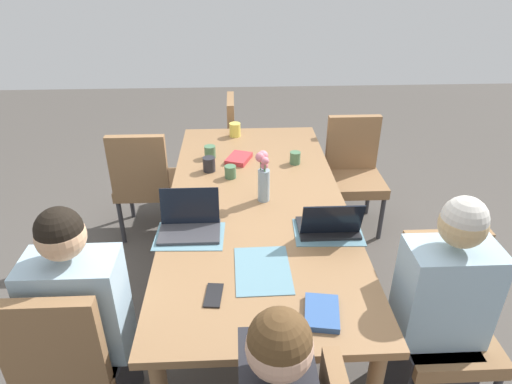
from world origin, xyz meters
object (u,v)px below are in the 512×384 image
chair_head_left_right_far (244,141)px  coffee_mug_near_right (235,130)px  flower_vase (263,175)px  dining_table (256,208)px  coffee_mug_near_left (295,158)px  coffee_mug_far_left (210,152)px  person_near_left_far (86,335)px  coffee_mug_centre_left (209,164)px  book_red_cover (239,158)px  book_blue_cover (322,312)px  person_far_left_mid (437,321)px  coffee_mug_centre_right (230,172)px  chair_near_left_far (69,353)px  chair_far_right_mid (354,168)px  phone_black (214,295)px  laptop_far_left_mid (329,225)px  chair_near_right_near (144,179)px  laptop_near_left_far (190,224)px  chair_far_left_mid (442,314)px

chair_head_left_right_far → coffee_mug_near_right: bearing=-9.6°
flower_vase → chair_head_left_right_far: bearing=-176.9°
dining_table → chair_head_left_right_far: bearing=-178.5°
coffee_mug_near_left → coffee_mug_far_left: coffee_mug_far_left is taller
person_near_left_far → coffee_mug_centre_left: size_ratio=12.24×
book_red_cover → coffee_mug_far_left: bearing=-86.3°
book_red_cover → book_blue_cover: 1.56m
person_far_left_mid → person_near_left_far: bearing=-89.7°
coffee_mug_centre_right → book_blue_cover: coffee_mug_centre_right is taller
coffee_mug_near_left → book_blue_cover: size_ratio=0.43×
coffee_mug_far_left → book_blue_cover: size_ratio=0.44×
dining_table → coffee_mug_centre_left: bearing=-143.4°
chair_near_left_far → flower_vase: flower_vase is taller
chair_far_right_mid → coffee_mug_near_right: 1.00m
coffee_mug_near_right → coffee_mug_centre_right: coffee_mug_near_right is taller
person_far_left_mid → phone_black: (0.01, -1.04, 0.22)m
chair_head_left_right_far → laptop_far_left_mid: 1.93m
coffee_mug_centre_left → phone_black: bearing=3.3°
laptop_far_left_mid → book_blue_cover: 0.62m
chair_near_left_far → chair_near_right_near: same height
chair_near_left_far → chair_near_right_near: bearing=178.4°
chair_far_right_mid → coffee_mug_centre_left: (0.47, -1.13, 0.29)m
person_far_left_mid → coffee_mug_near_left: size_ratio=13.92×
coffee_mug_centre_right → coffee_mug_far_left: coffee_mug_far_left is taller
book_red_cover → chair_near_right_near: bearing=-85.1°
laptop_near_left_far → coffee_mug_centre_left: laptop_near_left_far is taller
flower_vase → coffee_mug_near_left: bearing=152.9°
person_near_left_far → book_red_cover: (-1.38, 0.72, 0.23)m
coffee_mug_near_left → book_blue_cover: (1.46, -0.07, -0.03)m
person_near_left_far → coffee_mug_centre_right: person_near_left_far is taller
person_far_left_mid → chair_near_left_far: (0.08, -1.69, -0.03)m
laptop_near_left_far → book_blue_cover: (0.65, 0.59, -0.03)m
coffee_mug_near_right → coffee_mug_far_left: coffee_mug_near_right is taller
coffee_mug_near_left → phone_black: coffee_mug_near_left is taller
chair_head_left_right_far → phone_black: 2.35m
chair_far_left_mid → chair_far_right_mid: 1.62m
coffee_mug_near_left → coffee_mug_near_right: coffee_mug_near_right is taller
chair_near_left_far → chair_head_left_right_far: same height
dining_table → person_near_left_far: size_ratio=1.98×
chair_near_right_near → chair_far_left_mid: bearing=48.4°
chair_far_right_mid → coffee_mug_centre_left: size_ratio=9.22×
laptop_near_left_far → coffee_mug_near_left: 1.05m
coffee_mug_centre_right → coffee_mug_far_left: size_ratio=0.94×
laptop_near_left_far → coffee_mug_near_right: bearing=169.5°
coffee_mug_near_right → coffee_mug_far_left: size_ratio=1.21×
person_far_left_mid → book_blue_cover: bearing=-75.9°
coffee_mug_near_right → phone_black: size_ratio=0.71×
chair_far_right_mid → book_red_cover: size_ratio=4.50×
chair_far_right_mid → chair_head_left_right_far: same height
person_near_left_far → chair_near_left_far: bearing=-38.8°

